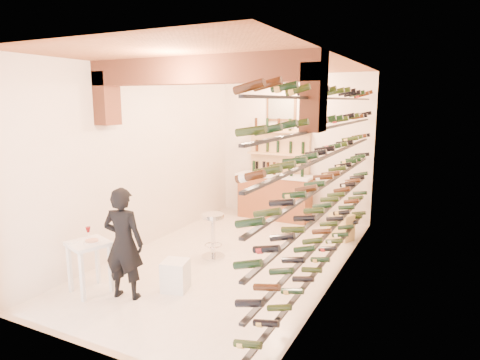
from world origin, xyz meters
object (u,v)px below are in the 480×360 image
(person, at_px, (124,243))
(crate_lower, at_px, (341,233))
(tasting_table, at_px, (89,251))
(chrome_barstool, at_px, (213,232))
(white_stool, at_px, (176,275))
(wine_rack, at_px, (325,175))
(back_counter, at_px, (275,195))

(person, height_order, crate_lower, person)
(tasting_table, height_order, crate_lower, tasting_table)
(person, relative_size, chrome_barstool, 1.99)
(white_stool, bearing_deg, chrome_barstool, 96.72)
(chrome_barstool, distance_m, crate_lower, 2.60)
(white_stool, bearing_deg, tasting_table, -150.50)
(person, bearing_deg, white_stool, -146.98)
(wine_rack, distance_m, chrome_barstool, 2.15)
(wine_rack, bearing_deg, chrome_barstool, -177.34)
(wine_rack, distance_m, crate_lower, 2.33)
(white_stool, distance_m, crate_lower, 3.60)
(back_counter, distance_m, crate_lower, 1.93)
(white_stool, bearing_deg, wine_rack, 39.58)
(person, relative_size, crate_lower, 3.50)
(wine_rack, xyz_separation_m, person, (-2.17, -1.88, -0.79))
(tasting_table, bearing_deg, chrome_barstool, 85.00)
(wine_rack, height_order, tasting_table, wine_rack)
(back_counter, height_order, chrome_barstool, back_counter)
(chrome_barstool, bearing_deg, crate_lower, 48.28)
(tasting_table, relative_size, white_stool, 2.06)
(wine_rack, relative_size, tasting_table, 6.49)
(wine_rack, xyz_separation_m, chrome_barstool, (-1.85, -0.09, -1.11))
(wine_rack, xyz_separation_m, back_counter, (-1.83, 2.65, -1.02))
(tasting_table, xyz_separation_m, white_stool, (1.02, 0.57, -0.38))
(tasting_table, bearing_deg, back_counter, 98.78)
(white_stool, xyz_separation_m, chrome_barstool, (-0.15, 1.31, 0.23))
(crate_lower, bearing_deg, tasting_table, -124.06)
(wine_rack, xyz_separation_m, white_stool, (-1.69, -1.40, -1.34))
(back_counter, relative_size, chrome_barstool, 2.23)
(back_counter, height_order, tasting_table, back_counter)
(person, xyz_separation_m, chrome_barstool, (0.32, 1.79, -0.32))
(person, bearing_deg, crate_lower, -130.89)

